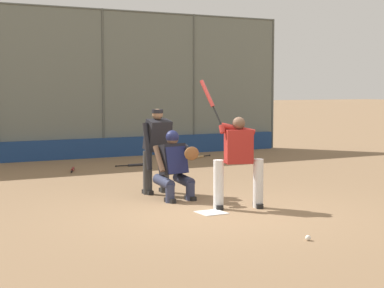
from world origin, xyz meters
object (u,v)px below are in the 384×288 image
at_px(batter_at_plate, 238,159).
at_px(spare_bat_near_backstop, 73,169).
at_px(catcher_behind_plate, 175,164).
at_px(spare_bat_third_base_side, 134,165).
at_px(baseball_loose, 308,238).
at_px(umpire_home, 157,148).
at_px(spare_bat_first_base_side, 199,157).

relative_size(batter_at_plate, spare_bat_near_backstop, 2.78).
relative_size(catcher_behind_plate, spare_bat_third_base_side, 1.52).
relative_size(catcher_behind_plate, baseball_loose, 17.22).
distance_m(umpire_home, spare_bat_near_backstop, 4.23).
xyz_separation_m(catcher_behind_plate, baseball_loose, (-0.14, 3.65, -0.62)).
distance_m(batter_at_plate, spare_bat_first_base_side, 7.96).
bearing_deg(catcher_behind_plate, umpire_home, -97.77).
distance_m(spare_bat_first_base_side, baseball_loose, 10.30).
height_order(spare_bat_near_backstop, spare_bat_first_base_side, same).
bearing_deg(spare_bat_near_backstop, spare_bat_first_base_side, -54.83).
bearing_deg(baseball_loose, spare_bat_first_base_side, -111.10).
bearing_deg(baseball_loose, spare_bat_near_backstop, -86.82).
xyz_separation_m(umpire_home, baseball_loose, (-0.12, 4.44, -0.84)).
relative_size(spare_bat_first_base_side, baseball_loose, 10.83).
height_order(spare_bat_third_base_side, spare_bat_first_base_side, same).
relative_size(batter_at_plate, spare_bat_third_base_side, 2.60).
height_order(batter_at_plate, umpire_home, batter_at_plate).
height_order(batter_at_plate, spare_bat_first_base_side, batter_at_plate).
relative_size(batter_at_plate, spare_bat_first_base_side, 2.72).
height_order(spare_bat_first_base_side, baseball_loose, baseball_loose).
relative_size(catcher_behind_plate, spare_bat_near_backstop, 1.62).
bearing_deg(baseball_loose, batter_at_plate, -100.00).
xyz_separation_m(batter_at_plate, umpire_home, (0.54, -2.03, 0.03)).
bearing_deg(spare_bat_first_base_side, batter_at_plate, 40.10).
xyz_separation_m(catcher_behind_plate, spare_bat_first_base_side, (-3.85, -5.97, -0.63)).
height_order(batter_at_plate, spare_bat_near_backstop, batter_at_plate).
xyz_separation_m(spare_bat_near_backstop, baseball_loose, (-0.48, 8.57, 0.00)).
bearing_deg(spare_bat_near_backstop, umpire_home, -153.85).
distance_m(catcher_behind_plate, baseball_loose, 3.70).
xyz_separation_m(batter_at_plate, catcher_behind_plate, (0.57, -1.23, -0.19)).
height_order(spare_bat_third_base_side, baseball_loose, baseball_loose).
bearing_deg(catcher_behind_plate, spare_bat_near_backstop, -91.93).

